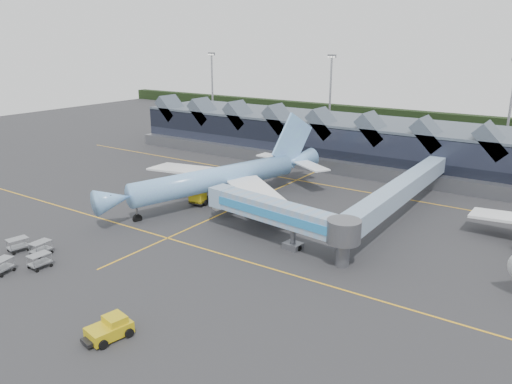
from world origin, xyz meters
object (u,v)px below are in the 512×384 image
Objects in this scene: fuel_truck at (207,190)px; pushback_tug at (110,329)px; main_airliner at (223,177)px; jet_bridge at (288,217)px.

fuel_truck is 41.75m from pushback_tug.
fuel_truck is at bearing -141.54° from main_airliner.
pushback_tug is at bearing -88.30° from jet_bridge.
main_airliner is at bearing 124.57° from pushback_tug.
main_airliner is 41.70m from pushback_tug.
jet_bridge is 2.55× the size of fuel_truck.
main_airliner is 8.96× the size of pushback_tug.
main_airliner reaches higher than jet_bridge.
main_airliner is 3.65m from fuel_truck.
main_airliner is 4.51× the size of fuel_truck.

